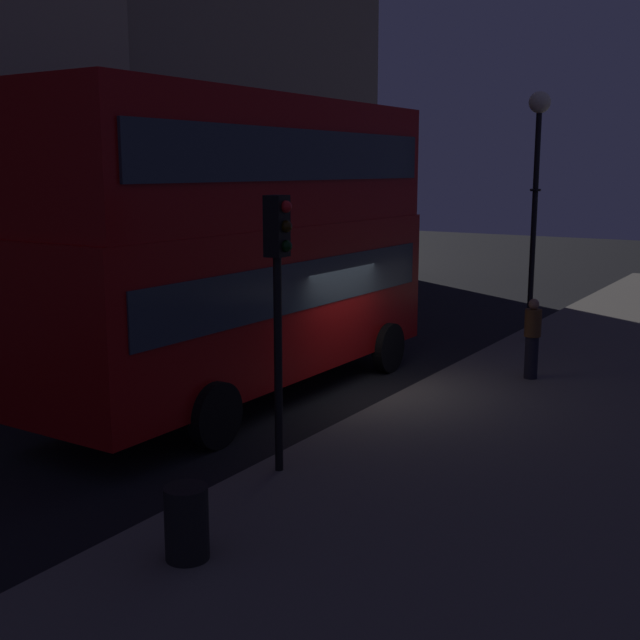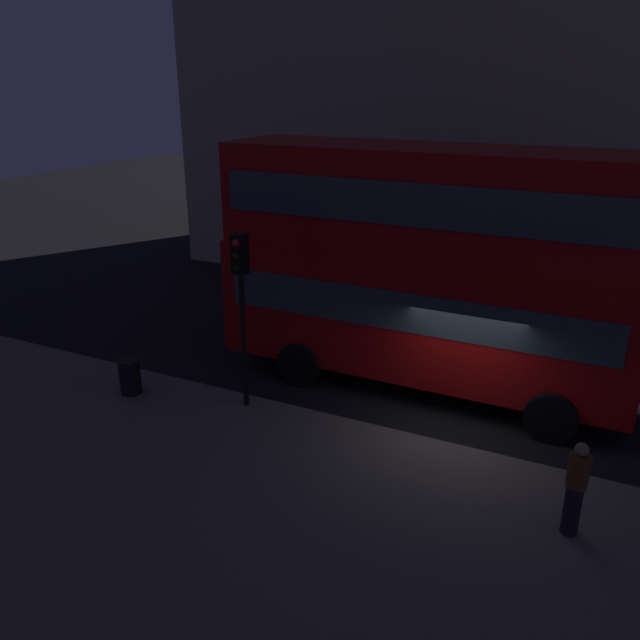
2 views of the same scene
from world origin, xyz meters
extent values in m
plane|color=black|center=(0.00, 0.00, 0.00)|extent=(80.00, 80.00, 0.00)
cube|color=#5B564F|center=(0.00, -5.26, 0.06)|extent=(44.00, 9.11, 0.12)
cube|color=#E5C67F|center=(-0.46, 8.87, 2.23)|extent=(2.09, 0.06, 2.48)
cube|color=gray|center=(8.70, 13.24, 8.47)|extent=(17.85, 7.95, 16.95)
cube|color=#F9E09E|center=(3.94, 9.23, 2.66)|extent=(3.05, 0.06, 2.33)
cube|color=#E5C67F|center=(8.70, 9.23, 2.24)|extent=(3.05, 0.06, 1.89)
cube|color=#E5C67F|center=(13.46, 9.23, 2.40)|extent=(3.05, 0.06, 1.90)
cube|color=#9E0C0C|center=(-1.35, 1.77, 1.98)|extent=(9.65, 2.61, 2.86)
cube|color=#9E0C0C|center=(-1.35, 1.77, 4.58)|extent=(9.45, 2.56, 2.34)
cube|color=#2D3842|center=(-1.35, 1.77, 2.34)|extent=(8.88, 2.66, 0.90)
cube|color=#2D3842|center=(-1.35, 1.77, 4.70)|extent=(8.88, 2.66, 0.90)
cube|color=#F2D84C|center=(3.42, 1.74, 5.23)|extent=(0.09, 1.53, 0.44)
sphere|color=white|center=(3.49, 2.57, 0.90)|extent=(0.24, 0.24, 0.24)
sphere|color=white|center=(3.48, 0.91, 0.90)|extent=(0.24, 0.24, 0.24)
cylinder|color=black|center=(1.93, 3.08, 0.55)|extent=(1.10, 0.25, 1.10)
cylinder|color=black|center=(1.92, 0.43, 0.55)|extent=(1.10, 0.25, 1.10)
cylinder|color=black|center=(-3.99, 3.11, 0.55)|extent=(1.10, 0.25, 1.10)
cylinder|color=black|center=(-4.01, 0.47, 0.55)|extent=(1.10, 0.25, 1.10)
cylinder|color=black|center=(-4.52, -1.14, 1.69)|extent=(0.12, 0.12, 3.13)
cube|color=black|center=(-4.52, -1.14, 3.68)|extent=(0.34, 0.28, 0.85)
sphere|color=red|center=(-4.51, -1.28, 3.95)|extent=(0.17, 0.17, 0.17)
sphere|color=black|center=(-4.51, -1.28, 3.68)|extent=(0.17, 0.17, 0.17)
sphere|color=black|center=(-4.51, -1.28, 3.41)|extent=(0.17, 0.17, 0.17)
cylinder|color=black|center=(9.88, 5.18, 1.57)|extent=(0.12, 0.12, 3.15)
cube|color=black|center=(9.88, 5.18, 3.57)|extent=(0.37, 0.32, 0.85)
sphere|color=black|center=(9.91, 5.32, 3.84)|extent=(0.17, 0.17, 0.17)
sphere|color=orange|center=(9.91, 5.32, 3.57)|extent=(0.17, 0.17, 0.17)
sphere|color=black|center=(9.91, 5.32, 3.30)|extent=(0.17, 0.17, 0.17)
cylinder|color=black|center=(6.47, -1.27, 2.97)|extent=(0.14, 0.14, 5.69)
torus|color=black|center=(6.47, -1.27, 3.93)|extent=(0.28, 0.28, 0.06)
sphere|color=#F9EFC6|center=(6.47, -1.27, 6.06)|extent=(0.54, 0.54, 0.54)
cylinder|color=black|center=(2.61, -2.57, 0.57)|extent=(0.28, 0.28, 0.90)
cylinder|color=#513319|center=(2.61, -2.57, 1.30)|extent=(0.35, 0.35, 0.57)
sphere|color=#8C664C|center=(2.61, -2.57, 1.70)|extent=(0.22, 0.22, 0.22)
cylinder|color=black|center=(-7.30, -1.83, 0.54)|extent=(0.50, 0.50, 0.85)
camera|label=1|loc=(-13.68, -7.64, 4.46)|focal=45.41mm
camera|label=2|loc=(2.67, -12.09, 7.14)|focal=35.77mm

